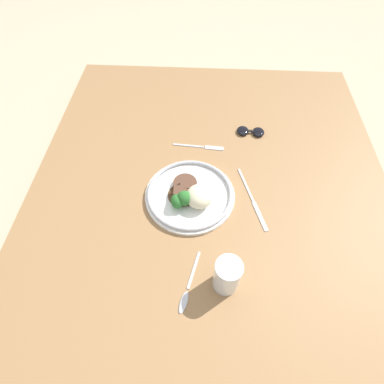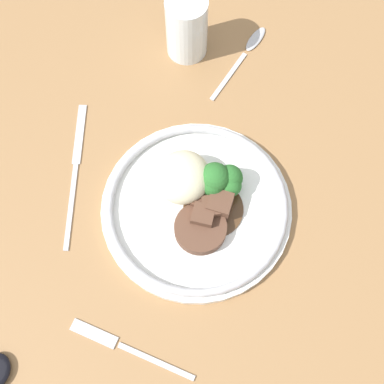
% 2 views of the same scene
% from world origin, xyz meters
% --- Properties ---
extents(ground_plane, '(8.00, 8.00, 0.00)m').
position_xyz_m(ground_plane, '(0.00, 0.00, 0.00)').
color(ground_plane, tan).
extents(dining_table, '(1.40, 1.10, 0.05)m').
position_xyz_m(dining_table, '(0.00, 0.00, 0.02)').
color(dining_table, olive).
rests_on(dining_table, ground).
extents(plate, '(0.27, 0.27, 0.07)m').
position_xyz_m(plate, '(-0.01, -0.06, 0.07)').
color(plate, white).
rests_on(plate, dining_table).
extents(juice_glass, '(0.06, 0.06, 0.11)m').
position_xyz_m(juice_glass, '(0.24, 0.04, 0.10)').
color(juice_glass, orange).
rests_on(juice_glass, dining_table).
extents(fork, '(0.02, 0.17, 0.00)m').
position_xyz_m(fork, '(-0.22, -0.03, 0.05)').
color(fork, '#B7B7BC').
rests_on(fork, dining_table).
extents(knife, '(0.22, 0.08, 0.00)m').
position_xyz_m(knife, '(-0.01, 0.13, 0.05)').
color(knife, '#B7B7BC').
rests_on(knife, dining_table).
extents(spoon, '(0.16, 0.05, 0.01)m').
position_xyz_m(spoon, '(0.27, -0.05, 0.05)').
color(spoon, '#B7B7BC').
rests_on(spoon, dining_table).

